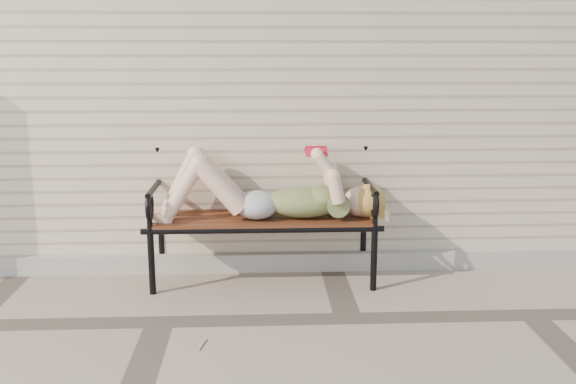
{
  "coord_description": "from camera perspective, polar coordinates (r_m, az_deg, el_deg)",
  "views": [
    {
      "loc": [
        0.66,
        -3.97,
        1.76
      ],
      "look_at": [
        0.88,
        0.69,
        0.72
      ],
      "focal_mm": 40.0,
      "sensor_mm": 36.0,
      "label": 1
    }
  ],
  "objects": [
    {
      "name": "garden_bench",
      "position": [
        4.96,
        -2.26,
        -0.05
      ],
      "size": [
        1.85,
        0.74,
        1.2
      ],
      "color": "black",
      "rests_on": "ground"
    },
    {
      "name": "reading_woman",
      "position": [
        4.81,
        -2.07,
        0.03
      ],
      "size": [
        1.75,
        0.4,
        0.55
      ],
      "color": "#0A434A",
      "rests_on": "ground"
    },
    {
      "name": "house_wall",
      "position": [
        7.01,
        -8.19,
        10.36
      ],
      "size": [
        8.0,
        4.0,
        3.0
      ],
      "primitive_type": "cube",
      "color": "beige",
      "rests_on": "ground"
    },
    {
      "name": "ground",
      "position": [
        4.39,
        -11.3,
        -11.26
      ],
      "size": [
        80.0,
        80.0,
        0.0
      ],
      "primitive_type": "plane",
      "color": "gray",
      "rests_on": "ground"
    },
    {
      "name": "foundation_strip",
      "position": [
        5.26,
        -9.78,
        -6.26
      ],
      "size": [
        8.0,
        0.1,
        0.15
      ],
      "primitive_type": "cube",
      "color": "#A19B91",
      "rests_on": "ground"
    }
  ]
}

